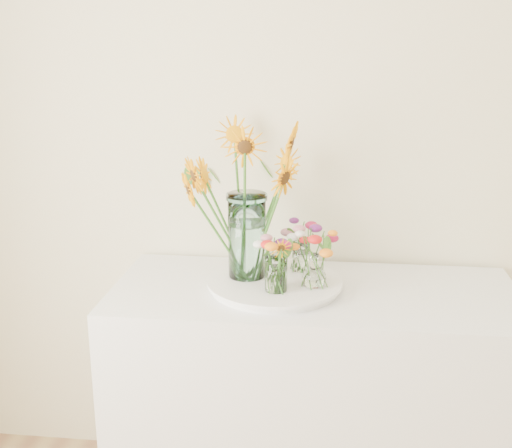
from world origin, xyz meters
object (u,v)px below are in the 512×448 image
Objects in this scene: small_vase_a at (276,274)px; small_vase_c at (301,257)px; tray at (275,285)px; small_vase_b at (314,271)px; mason_jar at (247,236)px; counter at (311,405)px.

small_vase_a is 1.16× the size of small_vase_c.
tray is 3.70× the size of small_vase_b.
small_vase_a is (0.11, -0.13, -0.09)m from mason_jar.
counter is 0.54m from small_vase_b.
counter is at bearing 1.68° from tray.
small_vase_c is (-0.05, 0.11, 0.53)m from counter.
counter is 0.54m from small_vase_c.
tray is at bearing -178.32° from counter.
small_vase_a is 0.14m from small_vase_b.
tray is (-0.14, -0.00, 0.46)m from counter.
mason_jar reaches higher than small_vase_b.
mason_jar is 2.75× the size of small_vase_c.
mason_jar is at bearing 173.25° from counter.
small_vase_a reaches higher than counter.
small_vase_c is (-0.05, 0.15, -0.00)m from small_vase_b.
small_vase_c is at bearing 53.13° from tray.
mason_jar is 0.22m from small_vase_c.
tray is 0.16m from small_vase_b.
mason_jar is at bearing -156.71° from small_vase_c.
mason_jar reaches higher than small_vase_c.
mason_jar is (-0.10, 0.03, 0.16)m from tray.
small_vase_b reaches higher than small_vase_c.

